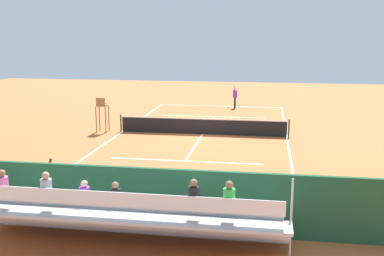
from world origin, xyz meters
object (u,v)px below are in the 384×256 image
object	(u,v)px
bleacher_stand	(128,217)
equipment_bag	(162,217)
line_judge	(49,186)
tennis_ball_far	(233,114)
tennis_net	(203,126)
tennis_player	(235,95)
courtside_bench	(220,208)
tennis_ball_near	(205,109)
tennis_racket	(226,107)
umpire_chair	(102,111)

from	to	relation	value
bleacher_stand	equipment_bag	distance (m)	2.21
line_judge	tennis_ball_far	bearing A→B (deg)	-102.89
tennis_net	line_judge	size ratio (longest dim) A/B	5.35
tennis_player	courtside_bench	bearing A→B (deg)	92.84
tennis_ball_near	line_judge	world-z (taller)	line_judge
bleacher_stand	tennis_player	world-z (taller)	bleacher_stand
tennis_net	tennis_racket	size ratio (longest dim) A/B	19.60
tennis_racket	equipment_bag	bearing A→B (deg)	90.00
equipment_bag	courtside_bench	bearing A→B (deg)	-176.12
umpire_chair	equipment_bag	world-z (taller)	umpire_chair
tennis_net	bleacher_stand	world-z (taller)	bleacher_stand
tennis_net	line_judge	distance (m)	13.79
bleacher_stand	tennis_racket	bearing A→B (deg)	-91.12
tennis_net	tennis_ball_near	bearing A→B (deg)	-83.20
courtside_bench	tennis_ball_far	size ratio (longest dim) A/B	27.27
equipment_bag	tennis_ball_near	bearing A→B (deg)	-85.95
line_judge	bleacher_stand	bearing A→B (deg)	148.81
equipment_bag	tennis_ball_far	bearing A→B (deg)	-92.33
courtside_bench	tennis_player	size ratio (longest dim) A/B	0.93
tennis_net	line_judge	xyz separation A→B (m)	(3.36, 13.37, 0.51)
tennis_net	bleacher_stand	bearing A→B (deg)	90.01
tennis_net	tennis_ball_far	bearing A→B (deg)	-100.60
umpire_chair	courtside_bench	xyz separation A→B (m)	(-8.60, 13.00, -0.76)
courtside_bench	equipment_bag	world-z (taller)	courtside_bench
courtside_bench	equipment_bag	distance (m)	1.93
tennis_ball_far	tennis_racket	bearing A→B (deg)	-75.33
tennis_net	tennis_player	size ratio (longest dim) A/B	5.35
umpire_chair	tennis_ball_far	world-z (taller)	umpire_chair
courtside_bench	line_judge	distance (m)	5.78
courtside_bench	tennis_ball_near	distance (m)	22.70
umpire_chair	tennis_ball_near	size ratio (longest dim) A/B	32.42
tennis_player	tennis_ball_near	distance (m)	2.75
line_judge	tennis_racket	bearing A→B (deg)	-99.24
courtside_bench	tennis_ball_near	size ratio (longest dim) A/B	27.27
tennis_player	tennis_ball_far	size ratio (longest dim) A/B	29.18
tennis_ball_near	tennis_net	bearing A→B (deg)	96.80
tennis_ball_near	tennis_ball_far	distance (m)	3.14
courtside_bench	line_judge	bearing A→B (deg)	0.94
umpire_chair	line_judge	distance (m)	13.40
umpire_chair	tennis_ball_far	xyz separation A→B (m)	(-7.54, -7.44, -1.28)
courtside_bench	umpire_chair	bearing A→B (deg)	-56.52
tennis_ball_far	tennis_ball_near	bearing A→B (deg)	-39.08
bleacher_stand	courtside_bench	bearing A→B (deg)	-138.39
tennis_ball_near	umpire_chair	bearing A→B (deg)	61.53
tennis_player	tennis_ball_near	bearing A→B (deg)	25.45
bleacher_stand	tennis_racket	distance (m)	25.80
equipment_bag	tennis_racket	distance (m)	23.77
equipment_bag	tennis_net	bearing A→B (deg)	-87.83
courtside_bench	tennis_ball_far	distance (m)	20.48
tennis_player	line_judge	distance (m)	24.06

